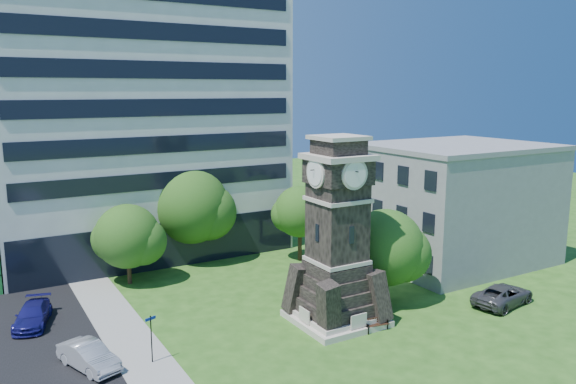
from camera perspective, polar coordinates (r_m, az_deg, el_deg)
ground at (r=35.04m, az=2.67°, el=-15.06°), size 160.00×160.00×0.00m
sidewalk at (r=35.74m, az=-15.35°, el=-14.85°), size 3.00×70.00×0.06m
clock_tower at (r=36.33m, az=5.00°, el=-5.25°), size 5.40×5.40×12.22m
office_tall at (r=54.21m, az=-15.43°, el=9.13°), size 26.20×15.11×28.60m
office_low at (r=51.74m, az=16.58°, el=-1.03°), size 15.20×12.20×10.40m
car_street_mid at (r=33.71m, az=-19.59°, el=-15.42°), size 2.90×4.54×1.41m
car_street_north at (r=40.65m, az=-24.51°, el=-11.30°), size 3.15×4.99×1.35m
car_east_lot at (r=43.15m, az=21.01°, el=-9.72°), size 5.55×3.26×1.45m
park_bench at (r=36.85m, az=8.96°, el=-13.09°), size 1.63×0.44×0.84m
street_sign at (r=32.87m, az=-13.73°, el=-13.80°), size 0.67×0.07×2.79m
tree_nw at (r=45.41m, az=-15.90°, el=-4.51°), size 5.53×5.02×6.36m
tree_nc at (r=49.77m, az=-9.71°, el=-1.63°), size 7.29×6.63×8.34m
tree_ne at (r=49.56m, az=1.28°, el=-2.19°), size 5.04×4.58×6.74m
tree_east at (r=40.40m, az=9.95°, el=-5.79°), size 6.01×5.46×6.80m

